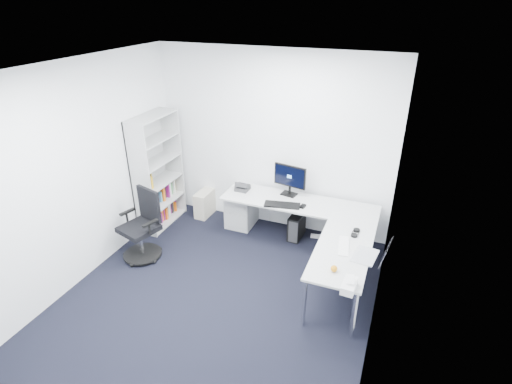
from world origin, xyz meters
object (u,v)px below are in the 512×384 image
(bookshelf, at_px, (158,172))
(laptop, at_px, (366,247))
(task_chair, at_px, (139,227))
(l_desk, at_px, (292,232))
(monitor, at_px, (290,180))

(bookshelf, height_order, laptop, bookshelf)
(task_chair, bearing_deg, l_desk, 41.31)
(task_chair, bearing_deg, bookshelf, 122.60)
(l_desk, xyz_separation_m, task_chair, (-1.91, -0.88, 0.16))
(bookshelf, xyz_separation_m, laptop, (3.24, -0.74, -0.10))
(l_desk, distance_m, task_chair, 2.11)
(task_chair, relative_size, laptop, 2.69)
(l_desk, xyz_separation_m, bookshelf, (-2.17, 0.05, 0.56))
(task_chair, relative_size, monitor, 1.97)
(task_chair, height_order, laptop, task_chair)
(l_desk, height_order, task_chair, task_chair)
(l_desk, relative_size, laptop, 6.13)
(bookshelf, bearing_deg, laptop, -12.81)
(bookshelf, height_order, monitor, bookshelf)
(bookshelf, xyz_separation_m, task_chair, (0.27, -0.93, -0.39))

